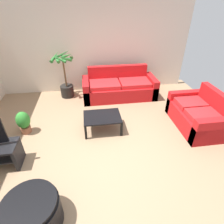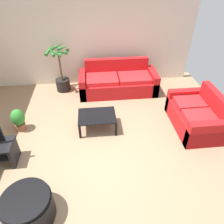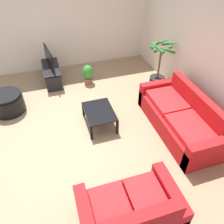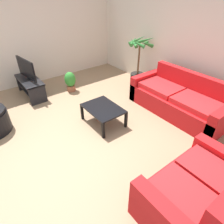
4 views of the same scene
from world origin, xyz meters
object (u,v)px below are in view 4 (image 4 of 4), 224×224
(potted_palm, at_px, (138,67))
(tv, at_px, (26,69))
(potted_plant_small, at_px, (70,81))
(coffee_table, at_px, (103,110))
(couch_main, at_px, (178,100))
(couch_loveseat, at_px, (197,194))
(tv_stand, at_px, (30,85))

(potted_palm, bearing_deg, tv, -114.55)
(potted_palm, height_order, potted_plant_small, potted_palm)
(tv, relative_size, coffee_table, 1.02)
(couch_main, relative_size, potted_plant_small, 4.03)
(potted_palm, bearing_deg, coffee_table, -63.53)
(couch_loveseat, height_order, tv_stand, couch_loveseat)
(couch_main, distance_m, tv, 3.76)
(couch_main, bearing_deg, couch_loveseat, -47.83)
(tv, distance_m, potted_palm, 2.96)
(tv_stand, xyz_separation_m, tv, (-0.00, 0.00, 0.44))
(tv, relative_size, potted_plant_small, 1.57)
(couch_main, relative_size, tv_stand, 2.01)
(couch_loveseat, distance_m, tv_stand, 4.49)
(coffee_table, distance_m, potted_palm, 2.12)
(tv, distance_m, potted_plant_small, 1.13)
(coffee_table, bearing_deg, tv_stand, -159.56)
(coffee_table, xyz_separation_m, potted_palm, (-0.94, 1.88, 0.21))
(tv_stand, distance_m, potted_plant_small, 1.03)
(tv, xyz_separation_m, potted_palm, (1.23, 2.69, -0.21))
(tv_stand, distance_m, coffee_table, 2.31)
(potted_plant_small, bearing_deg, tv_stand, -111.71)
(potted_plant_small, bearing_deg, tv, -111.80)
(tv_stand, xyz_separation_m, coffee_table, (2.17, 0.81, 0.02))
(couch_loveseat, relative_size, coffee_table, 1.72)
(couch_main, bearing_deg, potted_plant_small, -149.43)
(tv, bearing_deg, potted_plant_small, 68.20)
(potted_plant_small, bearing_deg, coffee_table, -4.88)
(couch_loveseat, height_order, potted_palm, potted_palm)
(couch_main, xyz_separation_m, tv, (-2.85, -2.41, 0.45))
(couch_main, bearing_deg, coffee_table, -112.90)
(potted_plant_small, bearing_deg, couch_loveseat, -4.32)
(tv, relative_size, potted_palm, 0.62)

